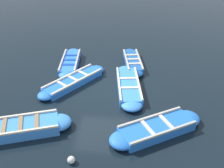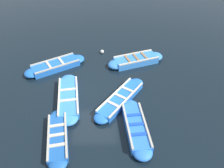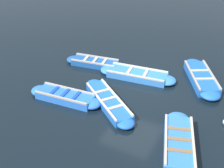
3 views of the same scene
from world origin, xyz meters
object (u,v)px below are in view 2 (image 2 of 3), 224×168
(boat_inner_gap, at_px, (136,127))
(boat_outer_right, at_px, (69,97))
(boat_end_of_row, at_px, (58,137))
(buoy_orange_near, at_px, (102,52))
(boat_tucked, at_px, (56,66))
(boat_outer_left, at_px, (121,99))
(boat_broadside, at_px, (136,60))

(boat_inner_gap, xyz_separation_m, boat_outer_right, (1.95, 3.13, -0.01))
(boat_end_of_row, relative_size, boat_outer_right, 0.84)
(boat_outer_right, relative_size, buoy_orange_near, 15.40)
(boat_outer_right, xyz_separation_m, boat_tucked, (2.76, 1.13, 0.02))
(boat_end_of_row, xyz_separation_m, boat_outer_left, (2.25, -2.68, 0.00))
(boat_end_of_row, height_order, boat_broadside, boat_broadside)
(boat_tucked, bearing_deg, buoy_orange_near, -58.67)
(boat_broadside, bearing_deg, boat_end_of_row, 145.99)
(boat_end_of_row, bearing_deg, boat_tucked, 11.08)
(boat_outer_right, bearing_deg, boat_tucked, 22.19)
(boat_inner_gap, height_order, boat_tucked, boat_tucked)
(boat_end_of_row, xyz_separation_m, boat_outer_right, (2.41, -0.11, 0.01))
(boat_end_of_row, relative_size, boat_tucked, 0.88)
(boat_end_of_row, height_order, boat_inner_gap, boat_inner_gap)
(boat_broadside, distance_m, boat_tucked, 4.82)
(boat_end_of_row, bearing_deg, boat_broadside, -34.01)
(boat_inner_gap, distance_m, boat_outer_right, 3.69)
(boat_broadside, bearing_deg, buoy_orange_near, 59.87)
(boat_outer_right, relative_size, boat_tucked, 1.05)
(boat_broadside, xyz_separation_m, boat_tucked, (-0.45, 4.80, -0.02))
(boat_outer_left, xyz_separation_m, boat_broadside, (3.37, -1.11, 0.05))
(boat_inner_gap, relative_size, boat_tucked, 0.93)
(boat_outer_right, bearing_deg, boat_end_of_row, 177.28)
(boat_inner_gap, xyz_separation_m, boat_tucked, (4.71, 4.26, 0.01))
(boat_broadside, height_order, boat_tucked, boat_broadside)
(boat_tucked, relative_size, buoy_orange_near, 14.68)
(boat_end_of_row, distance_m, boat_broadside, 6.78)
(boat_end_of_row, height_order, boat_tucked, boat_tucked)
(boat_broadside, relative_size, boat_tucked, 1.01)
(boat_tucked, bearing_deg, boat_outer_right, -157.81)
(boat_inner_gap, height_order, boat_broadside, boat_broadside)
(boat_tucked, bearing_deg, boat_inner_gap, -137.90)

